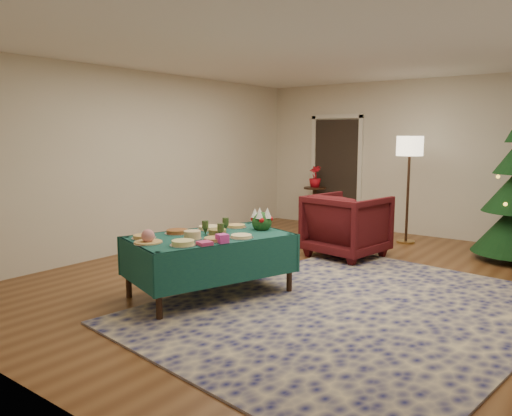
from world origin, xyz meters
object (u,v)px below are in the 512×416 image
Objects in this scene: armchair at (347,222)px; potted_plant at (315,181)px; buffet_table at (210,247)px; side_table at (315,207)px; floor_lamp at (410,153)px; gift_box at (222,238)px.

armchair is 2.46× the size of potted_plant.
buffet_table is 2.56× the size of side_table.
floor_lamp is 2.29m from side_table.
side_table is at bearing 168.61° from floor_lamp.
floor_lamp is 2.28× the size of side_table.
buffet_table is 1.93× the size of armchair.
potted_plant is (-1.25, 4.35, 0.34)m from buffet_table.
potted_plant is at bearing -40.16° from armchair.
gift_box is 0.06× the size of floor_lamp.
potted_plant reaches higher than side_table.
buffet_table is 18.23× the size of gift_box.
buffet_table is 2.53m from armchair.
armchair is (0.37, 2.50, -0.03)m from buffet_table.
buffet_table is 4.13m from floor_lamp.
gift_box is at bearing -70.61° from side_table.
armchair is at bearing -103.44° from floor_lamp.
gift_box is at bearing -70.61° from potted_plant.
potted_plant is at bearing 168.61° from floor_lamp.
gift_box is 4.24m from floor_lamp.
buffet_table is 4.53m from side_table.
armchair is 2.46m from side_table.
side_table is 1.86× the size of potted_plant.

